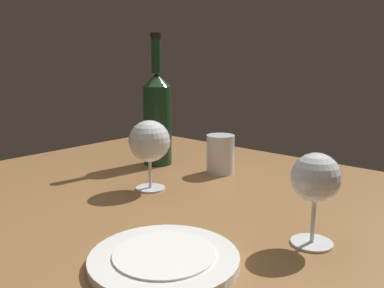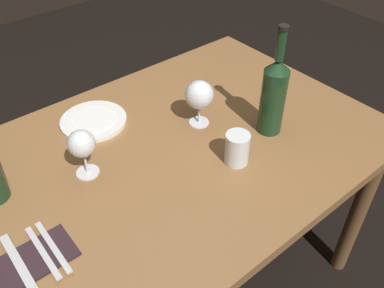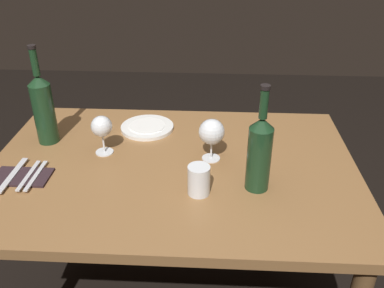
# 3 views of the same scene
# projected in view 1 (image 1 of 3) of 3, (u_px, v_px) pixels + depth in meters

# --- Properties ---
(dining_table) EXTENTS (1.30, 0.90, 0.74)m
(dining_table) POSITION_uv_depth(u_px,v_px,m) (210.00, 237.00, 0.88)
(dining_table) COLOR olive
(dining_table) RESTS_ON ground
(wine_glass_left) EXTENTS (0.09, 0.09, 0.16)m
(wine_glass_left) POSITION_uv_depth(u_px,v_px,m) (149.00, 142.00, 0.90)
(wine_glass_left) COLOR white
(wine_glass_left) RESTS_ON dining_table
(wine_glass_right) EXTENTS (0.08, 0.08, 0.15)m
(wine_glass_right) POSITION_uv_depth(u_px,v_px,m) (316.00, 180.00, 0.62)
(wine_glass_right) COLOR white
(wine_glass_right) RESTS_ON dining_table
(wine_bottle) EXTENTS (0.08, 0.08, 0.35)m
(wine_bottle) POSITION_uv_depth(u_px,v_px,m) (157.00, 116.00, 1.11)
(wine_bottle) COLOR #19381E
(wine_bottle) RESTS_ON dining_table
(water_tumbler) EXTENTS (0.07, 0.07, 0.10)m
(water_tumbler) POSITION_uv_depth(u_px,v_px,m) (220.00, 156.00, 1.04)
(water_tumbler) COLOR white
(water_tumbler) RESTS_ON dining_table
(dinner_plate) EXTENTS (0.22, 0.22, 0.02)m
(dinner_plate) POSITION_uv_depth(u_px,v_px,m) (164.00, 259.00, 0.58)
(dinner_plate) COLOR white
(dinner_plate) RESTS_ON dining_table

